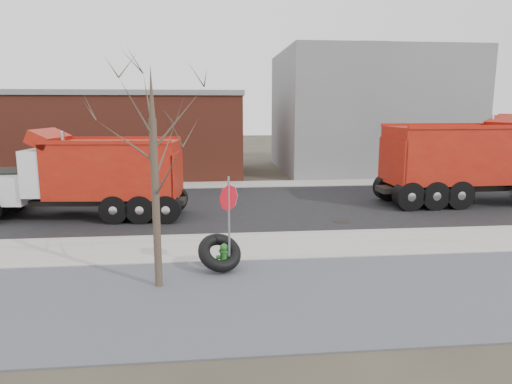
{
  "coord_description": "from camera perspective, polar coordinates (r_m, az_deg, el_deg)",
  "views": [
    {
      "loc": [
        -1.93,
        -13.15,
        4.22
      ],
      "look_at": [
        -0.37,
        2.14,
        1.4
      ],
      "focal_mm": 32.0,
      "sensor_mm": 36.0,
      "label": 1
    }
  ],
  "objects": [
    {
      "name": "truck_tire",
      "position": [
        12.07,
        -4.56,
        -7.54
      ],
      "size": [
        1.47,
        1.43,
        0.98
      ],
      "color": "black",
      "rests_on": "ground"
    },
    {
      "name": "bare_tree",
      "position": [
        10.67,
        -12.68,
        5.18
      ],
      "size": [
        3.2,
        3.2,
        5.2
      ],
      "color": "#382D23",
      "rests_on": "ground"
    },
    {
      "name": "dump_truck_red_b",
      "position": [
        18.72,
        -20.2,
        2.14
      ],
      "size": [
        8.14,
        2.92,
        3.41
      ],
      "rotation": [
        0.0,
        0.0,
        3.06
      ],
      "color": "black",
      "rests_on": "ground"
    },
    {
      "name": "road",
      "position": [
        20.0,
        -0.15,
        -1.76
      ],
      "size": [
        60.0,
        9.4,
        0.02
      ],
      "primitive_type": "cube",
      "color": "black",
      "rests_on": "ground"
    },
    {
      "name": "curb",
      "position": [
        15.4,
        1.61,
        -5.29
      ],
      "size": [
        60.0,
        0.15,
        0.11
      ],
      "primitive_type": "cube",
      "color": "#9E9B93",
      "rests_on": "ground"
    },
    {
      "name": "gravel_verge",
      "position": [
        10.71,
        5.18,
        -12.77
      ],
      "size": [
        60.0,
        5.0,
        0.03
      ],
      "primitive_type": "cube",
      "color": "slate",
      "rests_on": "ground"
    },
    {
      "name": "dump_truck_red_a",
      "position": [
        22.66,
        26.1,
        3.69
      ],
      "size": [
        9.85,
        2.96,
        3.92
      ],
      "rotation": [
        0.0,
        0.0,
        0.03
      ],
      "color": "black",
      "rests_on": "ground"
    },
    {
      "name": "building_grey",
      "position": [
        33.02,
        13.71,
        9.72
      ],
      "size": [
        12.0,
        10.0,
        8.0
      ],
      "color": "gray",
      "rests_on": "ground"
    },
    {
      "name": "far_sidewalk",
      "position": [
        25.57,
        -1.42,
        0.96
      ],
      "size": [
        60.0,
        2.0,
        0.06
      ],
      "primitive_type": "cube",
      "color": "#9E9B93",
      "rests_on": "ground"
    },
    {
      "name": "ground",
      "position": [
        13.95,
        2.43,
        -7.22
      ],
      "size": [
        120.0,
        120.0,
        0.0
      ],
      "primitive_type": "plane",
      "color": "#383328",
      "rests_on": "ground"
    },
    {
      "name": "sidewalk",
      "position": [
        14.18,
        2.29,
        -6.8
      ],
      "size": [
        60.0,
        2.5,
        0.06
      ],
      "primitive_type": "cube",
      "color": "#9E9B93",
      "rests_on": "ground"
    },
    {
      "name": "stop_sign",
      "position": [
        11.66,
        -3.41,
        -1.91
      ],
      "size": [
        0.5,
        0.51,
        2.53
      ],
      "rotation": [
        0.0,
        0.0,
        0.4
      ],
      "color": "gray",
      "rests_on": "ground"
    },
    {
      "name": "fire_hydrant",
      "position": [
        12.11,
        -4.0,
        -8.28
      ],
      "size": [
        0.43,
        0.42,
        0.76
      ],
      "rotation": [
        0.0,
        0.0,
        0.05
      ],
      "color": "#2A6526",
      "rests_on": "ground"
    },
    {
      "name": "building_brick",
      "position": [
        31.25,
        -20.94,
        6.85
      ],
      "size": [
        20.2,
        8.2,
        5.3
      ],
      "color": "maroon",
      "rests_on": "ground"
    }
  ]
}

